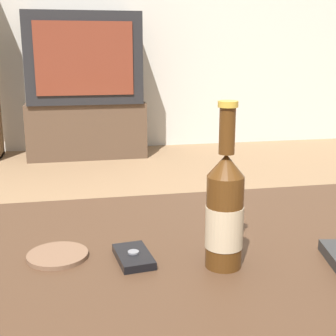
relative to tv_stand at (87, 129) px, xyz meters
name	(u,v)px	position (x,y,z in m)	size (l,w,h in m)	color
coffee_table	(191,276)	(0.12, -2.75, 0.16)	(1.19, 0.66, 0.43)	#422B1C
tv_stand	(87,129)	(0.00, 0.00, 0.00)	(0.86, 0.40, 0.41)	#4C3828
television	(84,58)	(0.00, 0.00, 0.52)	(0.81, 0.46, 0.63)	black
beer_bottle	(225,211)	(0.16, -2.84, 0.32)	(0.06, 0.06, 0.28)	#47280F
cell_phone	(133,257)	(0.01, -2.79, 0.23)	(0.07, 0.11, 0.02)	black
coaster	(58,256)	(-0.12, -2.75, 0.23)	(0.11, 0.11, 0.01)	brown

